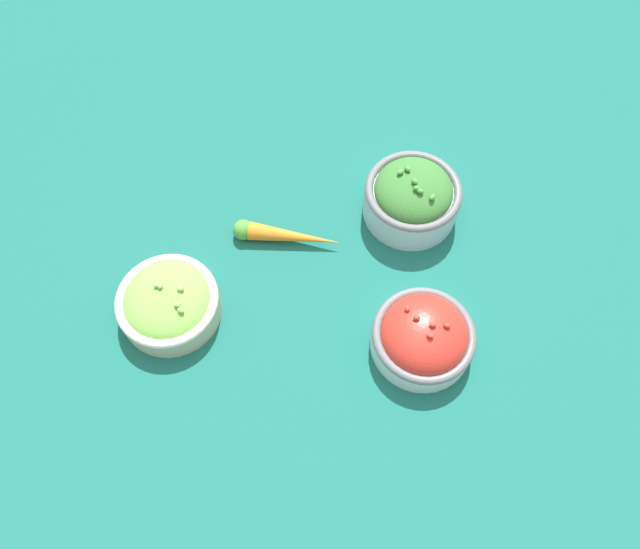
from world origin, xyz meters
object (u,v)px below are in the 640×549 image
bowl_broccoli (412,196)px  bowl_cherry_tomatoes (423,337)px  bowl_lettuce (168,303)px  loose_carrot (283,235)px

bowl_broccoli → bowl_cherry_tomatoes: 0.21m
bowl_lettuce → bowl_cherry_tomatoes: 0.34m
bowl_lettuce → loose_carrot: (-0.19, -0.00, -0.01)m
bowl_cherry_tomatoes → bowl_lettuce: bearing=-44.9°
loose_carrot → bowl_cherry_tomatoes: bearing=-32.2°
bowl_cherry_tomatoes → loose_carrot: (0.05, -0.24, -0.02)m
bowl_broccoli → loose_carrot: (0.18, -0.07, -0.03)m
bowl_broccoli → bowl_lettuce: size_ratio=1.01×
bowl_cherry_tomatoes → loose_carrot: size_ratio=1.08×
bowl_broccoli → bowl_cherry_tomatoes: bowl_broccoli is taller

